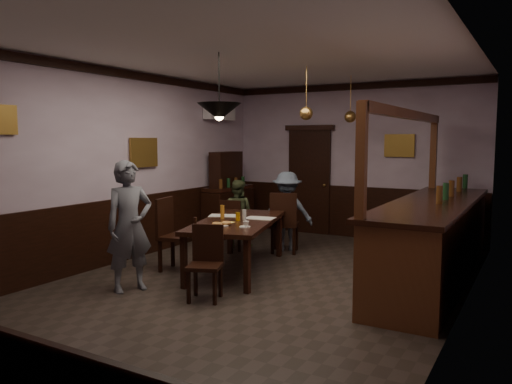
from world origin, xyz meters
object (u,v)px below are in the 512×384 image
Objects in this scene: chair_far_left at (232,223)px; pendant_iron at (219,112)px; coffee_cup at (246,224)px; sideboard at (228,202)px; person_seated_left at (237,214)px; bar_counter at (433,239)px; dining_table at (237,224)px; pendant_brass_far at (350,117)px; chair_side at (172,231)px; pendant_brass_mid at (306,114)px; chair_near at (206,259)px; chair_far_right at (284,220)px; soda_can at (238,217)px; person_standing at (129,226)px; person_seated_right at (287,211)px.

chair_far_left is 2.77m from pendant_iron.
coffee_cup is 3.41m from sideboard.
coffee_cup is (1.23, -1.57, 0.32)m from chair_far_left.
person_seated_left is 0.29× the size of bar_counter.
dining_table is 0.65m from coffee_cup.
pendant_brass_far is at bearing 0.30° from sideboard.
person_seated_left is at bearing 171.05° from bar_counter.
pendant_iron is at bearing -58.52° from sideboard.
pendant_brass_mid is (1.54, 1.30, 1.71)m from chair_side.
dining_table is 2.91m from pendant_brass_far.
chair_side is 1.31× the size of pendant_brass_mid.
pendant_brass_mid is at bearing 149.44° from person_seated_left.
pendant_brass_far is (0.67, 3.03, 0.04)m from pendant_iron.
chair_near is 1.85m from pendant_iron.
bar_counter is 2.80m from pendant_brass_far.
chair_side is at bearing 123.58° from chair_near.
dining_table is 1.77m from pendant_iron.
chair_far_right is at bearing 141.35° from pendant_brass_mid.
bar_counter is (2.22, 2.10, 0.10)m from chair_near.
soda_can is at bearing -110.02° from pendant_brass_far.
pendant_iron is at bearing -105.99° from pendant_brass_mid.
bar_counter is (3.24, 2.32, -0.24)m from person_standing.
bar_counter is at bearing 158.54° from person_seated_left.
person_standing is at bearing -144.48° from bar_counter.
pendant_brass_far reaches higher than chair_far_left.
person_seated_right reaches higher than person_seated_left.
person_seated_left is 10.04× the size of soda_can.
pendant_brass_mid reaches higher than chair_far_left.
person_seated_left is at bearing 122.21° from dining_table.
person_seated_right reaches higher than coffee_cup.
chair_side is 8.87× the size of soda_can.
chair_far_right is 0.76× the size of person_seated_right.
pendant_iron is at bearing -76.28° from soda_can.
chair_far_right is 12.93× the size of coffee_cup.
chair_far_right is 1.94m from sideboard.
sideboard is at bearing 5.93° from chair_side.
pendant_brass_far is (1.74, 2.70, 1.71)m from chair_side.
person_standing is at bearing 81.41° from person_seated_left.
dining_table is 2.95× the size of pendant_brass_far.
pendant_iron is at bearing -141.62° from coffee_cup.
soda_can is at bearing 110.06° from person_seated_left.
chair_far_right reaches higher than coffee_cup.
pendant_brass_far is (-1.69, 1.43, 1.71)m from bar_counter.
sideboard is 2.06× the size of pendant_brass_mid.
pendant_brass_far reaches higher than bar_counter.
bar_counter reaches higher than chair_side.
person_seated_left is at bearing -49.00° from sideboard.
pendant_iron is (1.01, -1.87, 1.78)m from chair_far_left.
chair_far_right reaches higher than chair_near.
person_seated_right is (0.00, 1.61, -0.00)m from dining_table.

